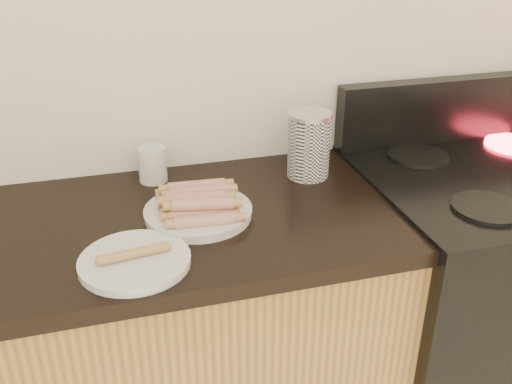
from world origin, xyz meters
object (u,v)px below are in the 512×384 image
object	(u,v)px
stove	(475,304)
main_plate	(198,213)
canister	(309,145)
mug	(152,164)
side_plate	(135,261)

from	to	relation	value
stove	main_plate	size ratio (longest dim) A/B	3.48
main_plate	canister	world-z (taller)	canister
stove	canister	world-z (taller)	canister
stove	mug	world-z (taller)	mug
stove	canister	size ratio (longest dim) A/B	4.88
canister	mug	world-z (taller)	canister
main_plate	mug	world-z (taller)	mug
mug	stove	bearing A→B (deg)	-14.48
main_plate	side_plate	distance (m)	0.24
stove	side_plate	xyz separation A→B (m)	(-1.03, -0.17, 0.45)
side_plate	canister	bearing A→B (deg)	32.53
main_plate	side_plate	world-z (taller)	same
main_plate	canister	distance (m)	0.39
stove	mug	bearing A→B (deg)	165.52
main_plate	side_plate	xyz separation A→B (m)	(-0.17, -0.17, -0.00)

